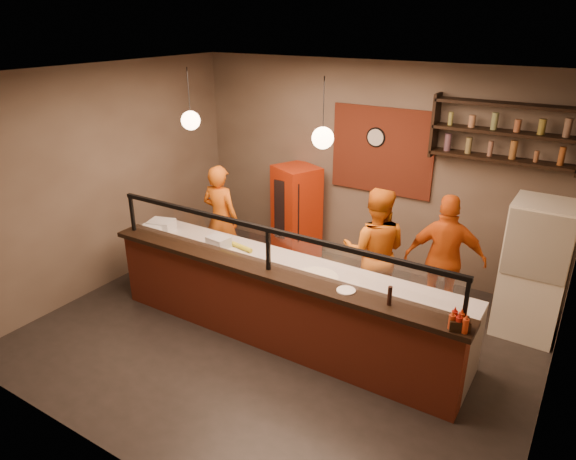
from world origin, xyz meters
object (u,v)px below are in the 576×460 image
Objects in this scene: condiment_caddy at (459,324)px; cook_mid at (375,252)px; pepper_mill at (390,296)px; fridge at (535,270)px; cook_right at (445,260)px; wall_clock at (376,137)px; cook_left at (221,218)px; red_cooler at (296,212)px; pizza_dough at (316,277)px.

cook_mid is at bearing 134.39° from condiment_caddy.
fridge is at bearing 61.05° from pepper_mill.
condiment_caddy is 0.91× the size of pepper_mill.
fridge is (1.03, 0.29, 0.01)m from cook_right.
wall_clock is 2.18m from cook_right.
fridge is at bearing -16.56° from wall_clock.
condiment_caddy is (4.05, -1.46, 0.26)m from cook_left.
cook_right is at bearing -163.81° from fridge.
cook_right is at bearing -34.96° from wall_clock.
red_cooler is at bearing 173.86° from fridge.
cook_right is 8.38× the size of pepper_mill.
cook_left reaches higher than red_cooler.
condiment_caddy is (2.10, -2.83, -0.99)m from wall_clock.
cook_right is at bearing 49.57° from pizza_dough.
red_cooler is 7.38× the size of pepper_mill.
wall_clock is 0.17× the size of fridge.
cook_mid is 1.15× the size of red_cooler.
cook_left is 4.31m from condiment_caddy.
wall_clock is at bearing 116.54° from pepper_mill.
fridge is 3.31× the size of pizza_dough.
cook_right is at bearing -177.34° from cook_left.
cook_mid is 9.39× the size of condiment_caddy.
cook_right is 9.26× the size of condiment_caddy.
cook_left is 1.30m from red_cooler.
red_cooler is at bearing -31.66° from cook_right.
red_cooler is at bearing 142.64° from condiment_caddy.
cook_mid is 0.90m from cook_right.
pizza_dough is (0.32, -2.38, -1.19)m from wall_clock.
cook_left is at bearing -100.96° from red_cooler.
cook_mid is 2.13m from condiment_caddy.
pizza_dough is at bearing 55.56° from cook_mid.
cook_left is 4.49m from fridge.
pepper_mill is (3.33, -1.40, 0.31)m from cook_left.
red_cooler is (-3.70, 0.43, -0.11)m from fridge.
red_cooler is at bearing -165.46° from wall_clock.
cook_mid is 8.50× the size of pepper_mill.
cook_mid is at bearing -4.38° from red_cooler.
cook_mid is at bearing 1.89° from cook_right.
cook_mid is at bearing -162.52° from fridge.
pizza_dough is (-1.15, -1.35, 0.03)m from cook_right.
cook_right is at bearing 9.47° from red_cooler.
wall_clock is at bearing -147.90° from cook_left.
red_cooler is (-1.82, 1.01, -0.12)m from cook_mid.
cook_right is 1.78m from pizza_dough.
pizza_dough is (2.27, -1.02, 0.06)m from cook_left.
red_cooler is (0.75, 1.05, -0.08)m from cook_left.
cook_mid is 1.01× the size of cook_right.
wall_clock is 3.66m from condiment_caddy.
condiment_caddy reaches higher than pizza_dough.
cook_mid is (2.57, 0.05, 0.04)m from cook_left.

